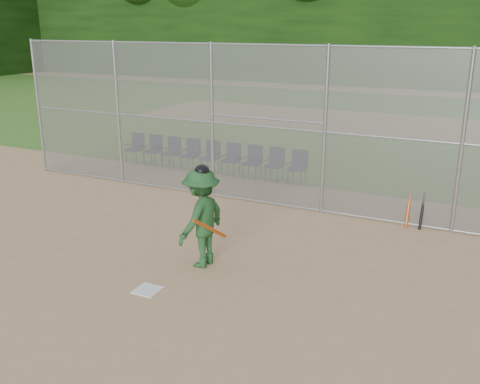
% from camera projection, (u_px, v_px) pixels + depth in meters
% --- Properties ---
extents(ground, '(100.00, 100.00, 0.00)m').
position_uv_depth(ground, '(177.00, 292.00, 9.21)').
color(ground, tan).
rests_on(ground, ground).
extents(grass_strip, '(100.00, 100.00, 0.00)m').
position_uv_depth(grass_strip, '(385.00, 124.00, 24.68)').
color(grass_strip, '#3A6E21').
rests_on(grass_strip, ground).
extents(dirt_patch_far, '(24.00, 24.00, 0.00)m').
position_uv_depth(dirt_patch_far, '(385.00, 124.00, 24.68)').
color(dirt_patch_far, tan).
rests_on(dirt_patch_far, ground).
extents(backstop_fence, '(16.09, 0.09, 4.00)m').
position_uv_depth(backstop_fence, '(285.00, 126.00, 12.89)').
color(backstop_fence, gray).
rests_on(backstop_fence, ground).
extents(home_plate, '(0.43, 0.43, 0.02)m').
position_uv_depth(home_plate, '(148.00, 290.00, 9.26)').
color(home_plate, white).
rests_on(home_plate, ground).
extents(batter_at_plate, '(0.99, 1.40, 1.99)m').
position_uv_depth(batter_at_plate, '(201.00, 217.00, 9.98)').
color(batter_at_plate, '#215227').
rests_on(batter_at_plate, ground).
extents(spare_bats, '(0.36, 0.31, 0.83)m').
position_uv_depth(spare_bats, '(415.00, 210.00, 12.04)').
color(spare_bats, '#D84C14').
rests_on(spare_bats, ground).
extents(chair_0, '(0.54, 0.52, 0.96)m').
position_uv_depth(chair_0, '(135.00, 148.00, 17.66)').
color(chair_0, '#101A3D').
rests_on(chair_0, ground).
extents(chair_1, '(0.54, 0.52, 0.96)m').
position_uv_depth(chair_1, '(152.00, 151.00, 17.37)').
color(chair_1, '#101A3D').
rests_on(chair_1, ground).
extents(chair_2, '(0.54, 0.52, 0.96)m').
position_uv_depth(chair_2, '(171.00, 153.00, 17.07)').
color(chair_2, '#101A3D').
rests_on(chair_2, ground).
extents(chair_3, '(0.54, 0.52, 0.96)m').
position_uv_depth(chair_3, '(190.00, 155.00, 16.78)').
color(chair_3, '#101A3D').
rests_on(chair_3, ground).
extents(chair_4, '(0.54, 0.52, 0.96)m').
position_uv_depth(chair_4, '(210.00, 157.00, 16.49)').
color(chair_4, '#101A3D').
rests_on(chair_4, ground).
extents(chair_5, '(0.54, 0.52, 0.96)m').
position_uv_depth(chair_5, '(231.00, 160.00, 16.19)').
color(chair_5, '#101A3D').
rests_on(chair_5, ground).
extents(chair_6, '(0.54, 0.52, 0.96)m').
position_uv_depth(chair_6, '(252.00, 162.00, 15.90)').
color(chair_6, '#101A3D').
rests_on(chair_6, ground).
extents(chair_7, '(0.54, 0.52, 0.96)m').
position_uv_depth(chair_7, '(274.00, 165.00, 15.60)').
color(chair_7, '#101A3D').
rests_on(chair_7, ground).
extents(chair_8, '(0.54, 0.52, 0.96)m').
position_uv_depth(chair_8, '(297.00, 168.00, 15.31)').
color(chair_8, '#101A3D').
rests_on(chair_8, ground).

